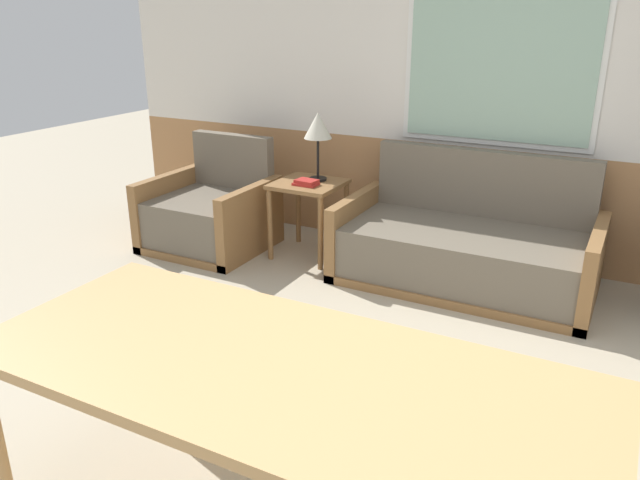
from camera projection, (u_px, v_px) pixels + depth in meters
name	position (u px, v px, depth m)	size (l,w,h in m)	color
ground_plane	(400.00, 480.00, 2.55)	(16.00, 16.00, 0.00)	#B2A58C
wall_back	(545.00, 80.00, 4.27)	(7.20, 0.09, 2.70)	#AD7A4C
couch	(465.00, 249.00, 4.31)	(1.73, 0.87, 0.88)	olive
armchair	(211.00, 216.00, 5.00)	(0.89, 0.83, 0.86)	olive
side_table	(308.00, 196.00, 4.74)	(0.49, 0.49, 0.59)	olive
table_lamp	(318.00, 128.00, 4.62)	(0.21, 0.21, 0.51)	black
book_stack	(306.00, 183.00, 4.61)	(0.18, 0.13, 0.04)	#B22823
dining_table	(279.00, 383.00, 2.00)	(2.06, 0.86, 0.75)	tan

